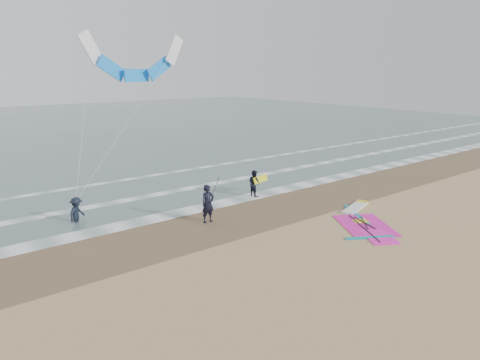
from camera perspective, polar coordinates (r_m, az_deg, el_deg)
ground at (r=18.24m, az=13.31°, el=-9.17°), size 120.00×120.00×0.00m
sea_water at (r=60.25m, az=-24.81°, el=6.27°), size 120.00×80.00×0.02m
wet_sand_band at (r=22.20m, az=1.26°, el=-4.44°), size 120.00×5.00×0.01m
foam_waterline at (r=25.64m, az=-4.98°, el=-1.83°), size 120.00×9.15×0.02m
windsurf_rig at (r=21.96m, az=16.13°, el=-5.17°), size 5.26×4.98×0.13m
person_standing at (r=20.69m, az=-4.30°, el=-3.18°), size 0.69×0.46×1.88m
person_walking at (r=24.95m, az=1.90°, el=-0.44°), size 0.62×0.78×1.57m
person_wading at (r=22.08m, az=-20.99°, el=-3.33°), size 1.19×1.14×1.63m
held_pole at (r=20.72m, az=-3.63°, el=-1.88°), size 0.17×0.86×1.82m
carried_kiteboard at (r=25.07m, az=2.76°, el=0.12°), size 1.30×0.51×0.39m
surf_kite at (r=27.02m, az=-13.75°, el=14.98°), size 8.83×4.59×8.32m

